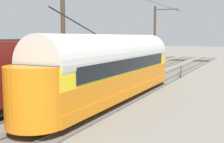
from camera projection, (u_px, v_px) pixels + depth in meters
ground_plane at (86, 88)px, 23.78m from camera, size 220.00×220.00×0.00m
track_streetcar_siding at (134, 91)px, 22.31m from camera, size 2.80×80.00×0.18m
track_adjacent_siding at (88, 87)px, 24.05m from camera, size 2.80×80.00×0.18m
track_third_siding at (49, 84)px, 25.80m from camera, size 2.80×80.00×0.18m
vintage_streetcar at (113, 67)px, 18.82m from camera, size 2.65×17.43×5.31m
coach_far_siding at (4, 74)px, 15.89m from camera, size 2.96×12.35×3.85m
catenary_pole_foreground at (155, 38)px, 34.62m from camera, size 2.85×0.28×7.68m
catenary_pole_mid_near at (64, 39)px, 18.23m from camera, size 2.85×0.28×7.68m
switch_stand at (181, 71)px, 29.66m from camera, size 0.50×0.30×1.24m
track_end_bumper at (105, 68)px, 35.23m from camera, size 1.80×0.60×0.80m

